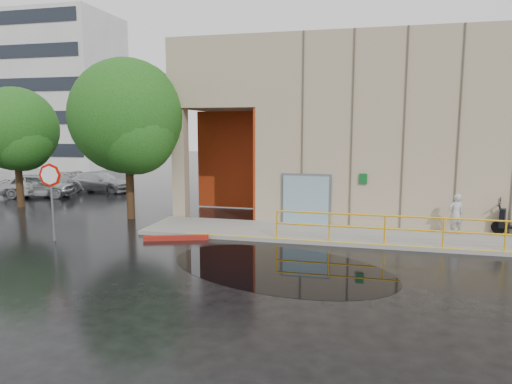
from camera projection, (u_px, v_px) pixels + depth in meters
ground at (273, 269)px, 13.59m from camera, size 120.00×120.00×0.00m
sidewalk at (402, 238)px, 16.98m from camera, size 20.00×3.00×0.15m
building at (420, 126)px, 22.37m from camera, size 20.00×10.17×8.00m
guardrail at (414, 231)px, 15.53m from camera, size 9.56×0.06×1.03m
distant_building at (56, 93)px, 45.92m from camera, size 12.00×8.08×15.00m
person at (456, 214)px, 17.15m from camera, size 0.65×0.52×1.55m
stop_sign at (51, 185)px, 16.59m from camera, size 0.87×0.12×2.88m
red_curb at (176, 238)px, 16.95m from camera, size 2.33×0.93×0.18m
puddle at (280, 267)px, 13.69m from camera, size 8.20×6.46×0.01m
car_a at (37, 185)px, 27.19m from camera, size 4.53×2.79×1.44m
car_b at (24, 181)px, 28.37m from camera, size 5.13×3.70×1.61m
car_c at (100, 182)px, 29.56m from camera, size 4.45×1.96×1.27m
tree_near at (129, 121)px, 20.20m from camera, size 5.11×5.11×7.20m
tree_far at (17, 132)px, 23.34m from camera, size 4.28×4.28×6.20m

